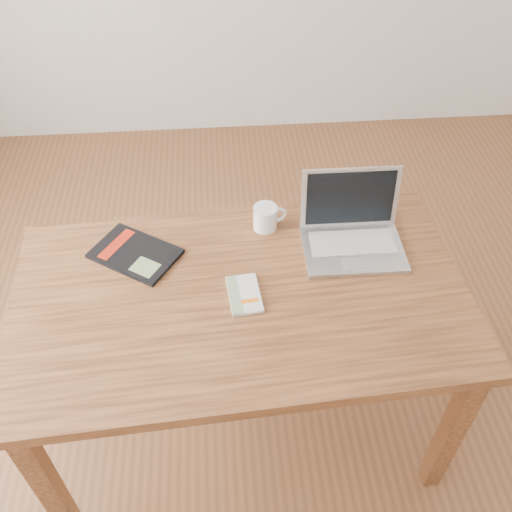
{
  "coord_description": "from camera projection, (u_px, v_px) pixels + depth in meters",
  "views": [
    {
      "loc": [
        -0.17,
        -1.26,
        2.07
      ],
      "look_at": [
        -0.07,
        -0.05,
        0.85
      ],
      "focal_mm": 40.0,
      "sensor_mm": 36.0,
      "label": 1
    }
  ],
  "objects": [
    {
      "name": "room",
      "position": [
        256.0,
        96.0,
        1.4
      ],
      "size": [
        4.04,
        4.04,
        2.7
      ],
      "color": "brown",
      "rests_on": "ground"
    },
    {
      "name": "desk",
      "position": [
        242.0,
        312.0,
        1.81
      ],
      "size": [
        1.45,
        0.88,
        0.75
      ],
      "rotation": [
        0.0,
        0.0,
        0.06
      ],
      "color": "brown",
      "rests_on": "ground"
    },
    {
      "name": "white_guidebook",
      "position": [
        244.0,
        295.0,
        1.74
      ],
      "size": [
        0.11,
        0.17,
        0.01
      ],
      "rotation": [
        0.0,
        0.0,
        0.1
      ],
      "color": "silver",
      "rests_on": "desk"
    },
    {
      "name": "black_guidebook",
      "position": [
        135.0,
        254.0,
        1.86
      ],
      "size": [
        0.32,
        0.3,
        0.01
      ],
      "rotation": [
        0.0,
        0.0,
        0.99
      ],
      "color": "black",
      "rests_on": "desk"
    },
    {
      "name": "laptop",
      "position": [
        352.0,
        231.0,
        1.88
      ],
      "size": [
        0.33,
        0.27,
        0.23
      ],
      "rotation": [
        0.0,
        0.0,
        -0.01
      ],
      "color": "silver",
      "rests_on": "desk"
    },
    {
      "name": "coffee_mug",
      "position": [
        266.0,
        217.0,
        1.93
      ],
      "size": [
        0.12,
        0.08,
        0.09
      ],
      "rotation": [
        0.0,
        0.0,
        0.23
      ],
      "color": "white",
      "rests_on": "desk"
    }
  ]
}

